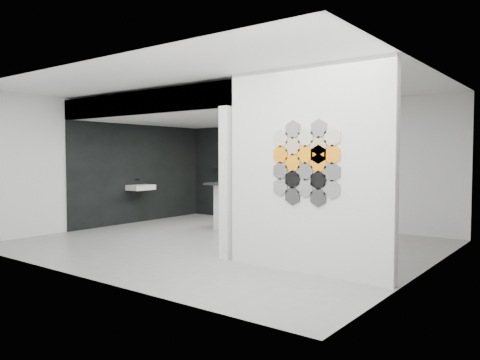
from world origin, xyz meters
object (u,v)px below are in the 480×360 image
at_px(stockpot, 230,163).
at_px(utensil_cup, 241,165).
at_px(partition_panel, 307,170).
at_px(kitchen_island, 253,206).
at_px(kettle, 303,165).
at_px(bottle_dark, 255,164).
at_px(glass_vase, 310,165).
at_px(glass_bowl, 310,166).
at_px(wall_basin, 141,187).

bearing_deg(stockpot, utensil_cup, 0.00).
bearing_deg(partition_panel, kitchen_island, 137.11).
relative_size(kettle, bottle_dark, 1.21).
xyz_separation_m(partition_panel, stockpot, (-4.39, 3.87, 0.01)).
distance_m(partition_panel, kettle, 4.47).
height_order(kettle, glass_vase, kettle).
bearing_deg(glass_bowl, bottle_dark, 180.00).
relative_size(partition_panel, kitchen_island, 1.46).
height_order(wall_basin, kettle, kettle).
height_order(wall_basin, kitchen_island, kitchen_island).
bearing_deg(kettle, wall_basin, -162.71).
height_order(partition_panel, glass_vase, partition_panel).
xyz_separation_m(wall_basin, kitchen_island, (2.77, 0.70, -0.33)).
bearing_deg(bottle_dark, glass_bowl, 0.00).
xyz_separation_m(kettle, utensil_cup, (-1.79, 0.00, -0.03)).
relative_size(stockpot, glass_vase, 1.92).
bearing_deg(kitchen_island, wall_basin, -165.57).
distance_m(bottle_dark, utensil_cup, 0.42).
bearing_deg(kitchen_island, stockpot, 141.37).
xyz_separation_m(glass_bowl, utensil_cup, (-1.97, 0.00, 0.00)).
relative_size(kitchen_island, kettle, 10.39).
height_order(kettle, bottle_dark, kettle).
relative_size(kettle, glass_bowl, 1.46).
height_order(wall_basin, bottle_dark, bottle_dark).
xyz_separation_m(glass_vase, utensil_cup, (-1.97, 0.00, -0.01)).
bearing_deg(stockpot, kitchen_island, -38.85).
height_order(glass_bowl, bottle_dark, bottle_dark).
xyz_separation_m(wall_basin, utensil_cup, (1.42, 2.07, 0.52)).
bearing_deg(wall_basin, kitchen_island, 14.21).
height_order(glass_vase, utensil_cup, glass_vase).
bearing_deg(kitchen_island, bottle_dark, 124.48).
distance_m(wall_basin, glass_bowl, 4.00).
xyz_separation_m(stockpot, glass_vase, (2.31, 0.00, -0.03)).
xyz_separation_m(kitchen_island, stockpot, (-1.69, 1.36, 0.89)).
distance_m(glass_bowl, utensil_cup, 1.97).
bearing_deg(glass_vase, kettle, 180.00).
xyz_separation_m(partition_panel, bottle_dark, (-3.62, 3.87, -0.00)).
xyz_separation_m(wall_basin, glass_bowl, (3.39, 2.07, 0.52)).
distance_m(partition_panel, glass_vase, 4.39).
height_order(kitchen_island, glass_bowl, kitchen_island).
distance_m(stockpot, glass_vase, 2.31).
xyz_separation_m(glass_bowl, glass_vase, (0.00, 0.00, 0.01)).
relative_size(wall_basin, glass_vase, 5.04).
relative_size(glass_bowl, utensil_cup, 1.27).
xyz_separation_m(kitchen_island, kettle, (0.44, 1.36, 0.88)).
bearing_deg(bottle_dark, partition_panel, -46.86).
distance_m(wall_basin, kitchen_island, 2.88).
relative_size(bottle_dark, utensil_cup, 1.54).
xyz_separation_m(partition_panel, kettle, (-2.25, 3.87, -0.00)).
bearing_deg(kettle, stockpot, 164.56).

